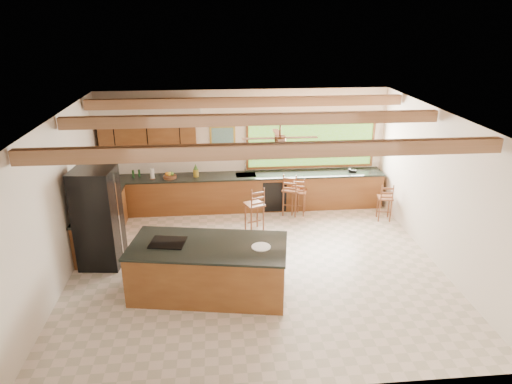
{
  "coord_description": "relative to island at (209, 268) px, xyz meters",
  "views": [
    {
      "loc": [
        -0.75,
        -7.91,
        4.71
      ],
      "look_at": [
        0.07,
        0.8,
        1.28
      ],
      "focal_mm": 32.0,
      "sensor_mm": 36.0,
      "label": 1
    }
  ],
  "objects": [
    {
      "name": "bar_stool_c",
      "position": [
        2.22,
        3.2,
        0.11
      ],
      "size": [
        0.45,
        0.45,
        1.0
      ],
      "rotation": [
        0.0,
        0.0,
        -0.29
      ],
      "color": "brown",
      "rests_on": "ground"
    },
    {
      "name": "bar_stool_a",
      "position": [
        1.03,
        2.35,
        0.17
      ],
      "size": [
        0.51,
        0.51,
        1.1
      ],
      "rotation": [
        0.0,
        0.0,
        0.38
      ],
      "color": "brown",
      "rests_on": "ground"
    },
    {
      "name": "room_shell",
      "position": [
        0.76,
        1.46,
        1.73
      ],
      "size": [
        7.27,
        6.54,
        3.02
      ],
      "color": "#F0E2CF",
      "rests_on": "ground"
    },
    {
      "name": "ground",
      "position": [
        0.93,
        0.8,
        -0.48
      ],
      "size": [
        7.2,
        7.2,
        0.0
      ],
      "primitive_type": "plane",
      "color": "beige",
      "rests_on": "ground"
    },
    {
      "name": "bar_stool_b",
      "position": [
        2.02,
        3.2,
        0.17
      ],
      "size": [
        0.51,
        0.51,
        1.1
      ],
      "rotation": [
        0.0,
        0.0,
        -0.38
      ],
      "color": "brown",
      "rests_on": "ground"
    },
    {
      "name": "bar_stool_d",
      "position": [
        4.23,
        2.68,
        0.09
      ],
      "size": [
        0.39,
        0.39,
        0.95
      ],
      "rotation": [
        0.0,
        0.0,
        -0.17
      ],
      "color": "brown",
      "rests_on": "ground"
    },
    {
      "name": "refrigerator",
      "position": [
        -2.13,
        1.2,
        0.52
      ],
      "size": [
        0.85,
        0.83,
        2.0
      ],
      "rotation": [
        0.0,
        0.0,
        -0.1
      ],
      "color": "black",
      "rests_on": "ground"
    },
    {
      "name": "counter_run",
      "position": [
        0.11,
        3.32,
        -0.01
      ],
      "size": [
        7.12,
        3.1,
        1.25
      ],
      "color": "brown",
      "rests_on": "ground"
    },
    {
      "name": "island",
      "position": [
        0.0,
        0.0,
        0.0
      ],
      "size": [
        2.92,
        1.74,
        0.97
      ],
      "rotation": [
        0.0,
        0.0,
        -0.17
      ],
      "color": "brown",
      "rests_on": "ground"
    }
  ]
}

